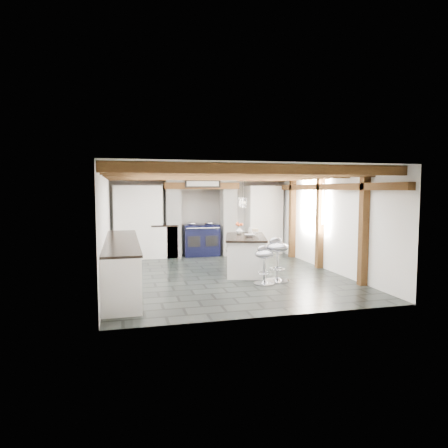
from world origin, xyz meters
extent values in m
plane|color=black|center=(0.00, 0.00, 0.00)|extent=(6.00, 6.00, 0.00)
plane|color=white|center=(0.00, 3.00, 1.15)|extent=(5.00, 0.00, 5.00)
plane|color=white|center=(-2.50, 0.00, 1.15)|extent=(0.00, 6.00, 6.00)
plane|color=white|center=(2.50, 0.00, 1.15)|extent=(0.00, 6.00, 6.00)
plane|color=white|center=(0.00, 0.00, 2.30)|extent=(6.00, 6.00, 0.00)
cube|color=white|center=(-0.80, 2.70, 0.95)|extent=(0.40, 0.60, 1.90)
cube|color=white|center=(0.80, 2.70, 0.95)|extent=(0.40, 0.60, 1.90)
cube|color=brown|center=(0.00, 2.70, 1.99)|extent=(2.10, 0.65, 0.18)
cube|color=white|center=(0.00, 2.70, 2.15)|extent=(2.00, 0.60, 0.31)
cube|color=black|center=(0.00, 2.38, 2.05)|extent=(1.00, 0.03, 0.22)
cube|color=silver|center=(0.00, 2.36, 2.05)|extent=(0.90, 0.01, 0.14)
cube|color=white|center=(-1.75, 2.70, 1.00)|extent=(1.30, 0.58, 2.00)
cube|color=white|center=(1.90, 2.70, 1.00)|extent=(1.00, 0.58, 2.00)
cube|color=white|center=(-2.20, -0.60, 0.44)|extent=(0.60, 3.80, 0.88)
cube|color=black|center=(-2.20, -0.60, 0.90)|extent=(0.64, 3.80, 0.04)
cube|color=white|center=(-1.05, 2.70, 0.44)|extent=(0.70, 0.60, 0.88)
cube|color=black|center=(-1.05, 2.70, 0.90)|extent=(0.74, 0.64, 0.04)
cube|color=brown|center=(2.42, 0.00, 1.95)|extent=(0.15, 5.80, 0.14)
plane|color=white|center=(2.48, 0.60, 1.55)|extent=(0.00, 0.90, 0.90)
cube|color=brown|center=(0.00, -2.60, 2.21)|extent=(5.00, 0.16, 0.16)
cube|color=brown|center=(0.00, -1.73, 2.21)|extent=(5.00, 0.16, 0.16)
cube|color=brown|center=(0.00, -0.87, 2.21)|extent=(5.00, 0.16, 0.16)
cube|color=brown|center=(0.00, 0.00, 2.21)|extent=(5.00, 0.16, 0.16)
cube|color=brown|center=(0.00, 0.87, 2.21)|extent=(5.00, 0.16, 0.16)
cube|color=brown|center=(0.00, 1.73, 2.21)|extent=(5.00, 0.16, 0.16)
cube|color=brown|center=(0.00, 2.60, 2.21)|extent=(5.00, 0.16, 0.16)
cube|color=brown|center=(2.42, -1.60, 1.15)|extent=(0.15, 0.15, 2.30)
cube|color=brown|center=(2.42, 0.20, 1.15)|extent=(0.15, 0.15, 2.30)
cube|color=brown|center=(2.42, 1.80, 1.15)|extent=(0.15, 0.15, 2.30)
cylinder|color=black|center=(0.45, -0.05, 1.93)|extent=(0.01, 0.01, 0.56)
cylinder|color=white|center=(0.45, -0.05, 1.60)|extent=(0.09, 0.09, 0.22)
cylinder|color=black|center=(0.50, 0.25, 1.93)|extent=(0.01, 0.01, 0.56)
cylinder|color=white|center=(0.50, 0.25, 1.60)|extent=(0.09, 0.09, 0.22)
cylinder|color=black|center=(0.55, 0.55, 1.93)|extent=(0.01, 0.01, 0.56)
cylinder|color=white|center=(0.55, 0.55, 1.60)|extent=(0.09, 0.09, 0.22)
cube|color=black|center=(0.00, 2.68, 0.45)|extent=(1.00, 0.60, 0.90)
ellipsoid|color=silver|center=(-0.25, 2.68, 0.93)|extent=(0.28, 0.28, 0.11)
ellipsoid|color=silver|center=(0.25, 2.68, 0.93)|extent=(0.28, 0.28, 0.11)
cylinder|color=silver|center=(0.00, 2.36, 0.82)|extent=(0.95, 0.03, 0.03)
cube|color=black|center=(-0.25, 2.38, 0.45)|extent=(0.35, 0.02, 0.30)
cube|color=black|center=(0.25, 2.38, 0.45)|extent=(0.35, 0.02, 0.30)
cube|color=white|center=(0.54, 0.16, 0.39)|extent=(1.21, 1.77, 0.79)
cube|color=black|center=(0.54, 0.16, 0.81)|extent=(1.30, 1.86, 0.04)
imported|color=white|center=(0.54, 0.63, 0.92)|extent=(0.20, 0.20, 0.17)
ellipsoid|color=#C1461B|center=(0.54, 0.63, 1.06)|extent=(0.18, 0.18, 0.11)
cylinder|color=white|center=(0.76, 0.43, 0.91)|extent=(0.11, 0.11, 0.16)
imported|color=white|center=(0.61, 0.05, 0.86)|extent=(0.29, 0.29, 0.06)
cylinder|color=white|center=(0.77, 0.14, 0.88)|extent=(0.04, 0.04, 0.09)
cylinder|color=white|center=(0.77, 0.14, 0.93)|extent=(0.20, 0.20, 0.01)
cylinder|color=tan|center=(0.77, 0.14, 0.97)|extent=(0.15, 0.15, 0.06)
cylinder|color=silver|center=(0.90, -0.90, 0.02)|extent=(0.49, 0.49, 0.03)
cone|color=silver|center=(0.90, -0.90, 0.07)|extent=(0.22, 0.22, 0.09)
cylinder|color=silver|center=(0.90, -0.90, 0.37)|extent=(0.06, 0.06, 0.61)
torus|color=silver|center=(0.90, -0.90, 0.27)|extent=(0.31, 0.31, 0.02)
ellipsoid|color=gray|center=(0.90, -0.90, 0.71)|extent=(0.55, 0.55, 0.20)
ellipsoid|color=gray|center=(0.87, -0.79, 0.83)|extent=(0.33, 0.20, 0.17)
cylinder|color=silver|center=(0.56, -1.05, 0.01)|extent=(0.42, 0.42, 0.03)
cone|color=silver|center=(0.56, -1.05, 0.06)|extent=(0.19, 0.19, 0.08)
cylinder|color=silver|center=(0.56, -1.05, 0.31)|extent=(0.05, 0.05, 0.52)
torus|color=silver|center=(0.56, -1.05, 0.23)|extent=(0.27, 0.27, 0.02)
ellipsoid|color=gray|center=(0.56, -1.05, 0.61)|extent=(0.49, 0.49, 0.17)
ellipsoid|color=gray|center=(0.52, -0.96, 0.70)|extent=(0.29, 0.19, 0.15)
camera|label=1|loc=(-2.16, -8.46, 1.90)|focal=32.00mm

